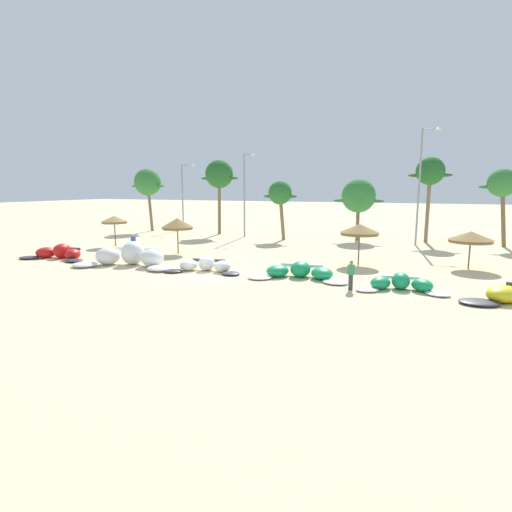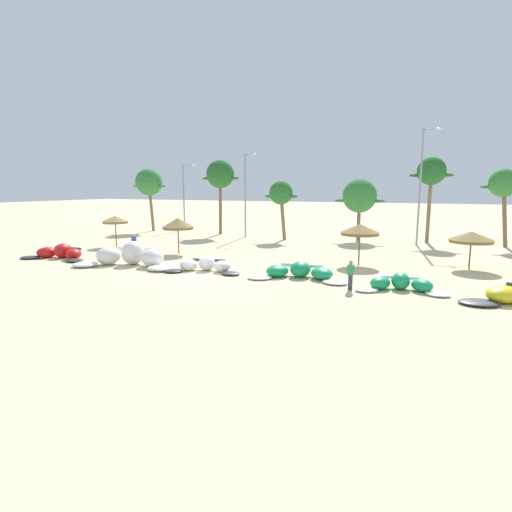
{
  "view_description": "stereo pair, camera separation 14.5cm",
  "coord_description": "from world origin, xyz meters",
  "px_view_note": "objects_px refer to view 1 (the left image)",
  "views": [
    {
      "loc": [
        13.54,
        -22.95,
        5.53
      ],
      "look_at": [
        3.03,
        2.0,
        1.0
      ],
      "focal_mm": 28.95,
      "sensor_mm": 36.0,
      "label": 1
    },
    {
      "loc": [
        13.68,
        -22.9,
        5.53
      ],
      "look_at": [
        3.03,
        2.0,
        1.0
      ],
      "focal_mm": 28.95,
      "sensor_mm": 36.0,
      "label": 2
    }
  ],
  "objects_px": {
    "lamppost_west": "(184,193)",
    "kite_right_of_center": "(401,284)",
    "palm_center_right": "(430,173)",
    "kite_left_of_center": "(205,265)",
    "palm_left": "(219,175)",
    "kite_far_left": "(59,253)",
    "kite_left": "(130,257)",
    "beach_umbrella_near_van": "(114,220)",
    "palm_center_left": "(359,196)",
    "beach_umbrella_near_palms": "(360,230)",
    "kite_center": "(299,272)",
    "palm_leftmost": "(148,183)",
    "person_near_kites": "(133,243)",
    "lamppost_east_center": "(421,182)",
    "palm_left_of_gap": "(280,194)",
    "lamppost_west_center": "(245,191)",
    "palm_right_of_gap": "(502,184)",
    "beach_umbrella_outermost": "(471,237)",
    "person_by_umbrellas": "(351,275)",
    "beach_umbrella_middle": "(177,224)"
  },
  "relations": [
    {
      "from": "beach_umbrella_outermost",
      "to": "person_near_kites",
      "type": "height_order",
      "value": "beach_umbrella_outermost"
    },
    {
      "from": "palm_left_of_gap",
      "to": "person_near_kites",
      "type": "bearing_deg",
      "value": -121.86
    },
    {
      "from": "palm_left_of_gap",
      "to": "lamppost_west",
      "type": "height_order",
      "value": "lamppost_west"
    },
    {
      "from": "kite_far_left",
      "to": "beach_umbrella_near_palms",
      "type": "bearing_deg",
      "value": 16.73
    },
    {
      "from": "palm_left",
      "to": "palm_center_right",
      "type": "height_order",
      "value": "palm_left"
    },
    {
      "from": "palm_left_of_gap",
      "to": "lamppost_west_center",
      "type": "relative_size",
      "value": 0.68
    },
    {
      "from": "kite_left",
      "to": "palm_center_left",
      "type": "bearing_deg",
      "value": 59.19
    },
    {
      "from": "kite_far_left",
      "to": "kite_left",
      "type": "bearing_deg",
      "value": -1.62
    },
    {
      "from": "kite_left_of_center",
      "to": "lamppost_west",
      "type": "distance_m",
      "value": 28.22
    },
    {
      "from": "person_by_umbrellas",
      "to": "lamppost_west_center",
      "type": "distance_m",
      "value": 25.42
    },
    {
      "from": "person_by_umbrellas",
      "to": "lamppost_west",
      "type": "bearing_deg",
      "value": 137.13
    },
    {
      "from": "lamppost_west",
      "to": "beach_umbrella_near_palms",
      "type": "bearing_deg",
      "value": -32.96
    },
    {
      "from": "kite_left",
      "to": "palm_left",
      "type": "bearing_deg",
      "value": 99.64
    },
    {
      "from": "palm_right_of_gap",
      "to": "beach_umbrella_middle",
      "type": "bearing_deg",
      "value": -149.22
    },
    {
      "from": "beach_umbrella_outermost",
      "to": "palm_left_of_gap",
      "type": "xyz_separation_m",
      "value": [
        -17.31,
        10.1,
        2.63
      ]
    },
    {
      "from": "beach_umbrella_outermost",
      "to": "palm_right_of_gap",
      "type": "height_order",
      "value": "palm_right_of_gap"
    },
    {
      "from": "palm_center_left",
      "to": "palm_right_of_gap",
      "type": "height_order",
      "value": "palm_right_of_gap"
    },
    {
      "from": "palm_center_left",
      "to": "kite_far_left",
      "type": "bearing_deg",
      "value": -133.26
    },
    {
      "from": "kite_left_of_center",
      "to": "beach_umbrella_near_van",
      "type": "distance_m",
      "value": 15.59
    },
    {
      "from": "kite_left",
      "to": "person_by_umbrellas",
      "type": "distance_m",
      "value": 15.79
    },
    {
      "from": "beach_umbrella_near_palms",
      "to": "palm_right_of_gap",
      "type": "relative_size",
      "value": 0.41
    },
    {
      "from": "palm_left",
      "to": "kite_left_of_center",
      "type": "bearing_deg",
      "value": -64.74
    },
    {
      "from": "kite_left_of_center",
      "to": "palm_center_left",
      "type": "bearing_deg",
      "value": 72.36
    },
    {
      "from": "palm_leftmost",
      "to": "palm_center_left",
      "type": "xyz_separation_m",
      "value": [
        26.09,
        0.84,
        -1.48
      ]
    },
    {
      "from": "beach_umbrella_middle",
      "to": "person_by_umbrellas",
      "type": "relative_size",
      "value": 1.84
    },
    {
      "from": "palm_leftmost",
      "to": "palm_center_right",
      "type": "bearing_deg",
      "value": 2.79
    },
    {
      "from": "beach_umbrella_near_van",
      "to": "palm_right_of_gap",
      "type": "bearing_deg",
      "value": 22.44
    },
    {
      "from": "kite_right_of_center",
      "to": "palm_right_of_gap",
      "type": "distance_m",
      "value": 22.94
    },
    {
      "from": "palm_center_right",
      "to": "lamppost_west",
      "type": "relative_size",
      "value": 1.0
    },
    {
      "from": "kite_center",
      "to": "palm_leftmost",
      "type": "xyz_separation_m",
      "value": [
        -25.88,
        19.34,
        5.69
      ]
    },
    {
      "from": "beach_umbrella_outermost",
      "to": "lamppost_west",
      "type": "distance_m",
      "value": 35.74
    },
    {
      "from": "beach_umbrella_outermost",
      "to": "palm_left_of_gap",
      "type": "distance_m",
      "value": 20.22
    },
    {
      "from": "lamppost_east_center",
      "to": "palm_left_of_gap",
      "type": "bearing_deg",
      "value": -174.97
    },
    {
      "from": "kite_left_of_center",
      "to": "palm_left",
      "type": "bearing_deg",
      "value": 115.26
    },
    {
      "from": "lamppost_west",
      "to": "lamppost_east_center",
      "type": "height_order",
      "value": "lamppost_east_center"
    },
    {
      "from": "beach_umbrella_near_van",
      "to": "palm_left",
      "type": "bearing_deg",
      "value": 71.29
    },
    {
      "from": "person_near_kites",
      "to": "palm_right_of_gap",
      "type": "xyz_separation_m",
      "value": [
        28.99,
        16.38,
        4.97
      ]
    },
    {
      "from": "kite_far_left",
      "to": "beach_umbrella_outermost",
      "type": "height_order",
      "value": "beach_umbrella_outermost"
    },
    {
      "from": "kite_left",
      "to": "lamppost_west",
      "type": "distance_m",
      "value": 25.57
    },
    {
      "from": "person_near_kites",
      "to": "palm_left_of_gap",
      "type": "bearing_deg",
      "value": 58.14
    },
    {
      "from": "palm_left",
      "to": "lamppost_west",
      "type": "relative_size",
      "value": 1.03
    },
    {
      "from": "kite_right_of_center",
      "to": "beach_umbrella_near_palms",
      "type": "height_order",
      "value": "beach_umbrella_near_palms"
    },
    {
      "from": "kite_left_of_center",
      "to": "palm_right_of_gap",
      "type": "distance_m",
      "value": 28.99
    },
    {
      "from": "person_near_kites",
      "to": "lamppost_east_center",
      "type": "xyz_separation_m",
      "value": [
        22.01,
        14.66,
        5.2
      ]
    },
    {
      "from": "beach_umbrella_near_palms",
      "to": "palm_center_right",
      "type": "xyz_separation_m",
      "value": [
        4.33,
        14.94,
        4.4
      ]
    },
    {
      "from": "beach_umbrella_middle",
      "to": "palm_right_of_gap",
      "type": "bearing_deg",
      "value": 30.78
    },
    {
      "from": "lamppost_west",
      "to": "kite_right_of_center",
      "type": "bearing_deg",
      "value": -39.04
    },
    {
      "from": "person_by_umbrellas",
      "to": "palm_center_right",
      "type": "distance_m",
      "value": 23.8
    },
    {
      "from": "person_near_kites",
      "to": "lamppost_west_center",
      "type": "height_order",
      "value": "lamppost_west_center"
    },
    {
      "from": "palm_left",
      "to": "lamppost_west_center",
      "type": "bearing_deg",
      "value": -19.18
    }
  ]
}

